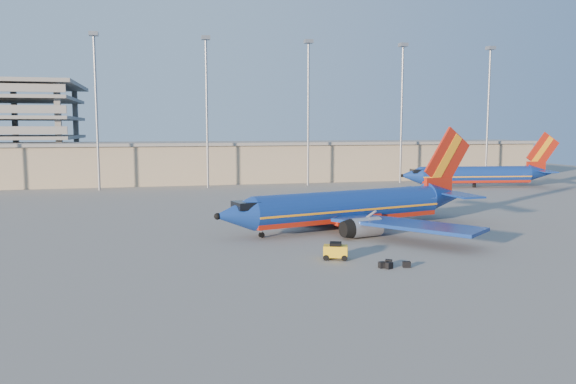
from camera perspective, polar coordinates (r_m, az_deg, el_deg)
The scene contains 7 objects.
ground at distance 65.13m, azimuth -0.07°, elevation -3.64°, with size 220.00×220.00×0.00m, color slate.
terminal_building at distance 123.12m, azimuth -1.67°, elevation 3.19°, with size 122.00×16.00×8.50m.
light_mast_row at distance 110.34m, azimuth -3.01°, elevation 9.67°, with size 101.60×1.60×28.65m.
aircraft_main at distance 64.59m, azimuth 6.65°, elevation -1.54°, with size 33.76×32.05×11.65m.
aircraft_second at distance 114.78m, azimuth 18.80°, elevation 1.67°, with size 31.64×12.26×10.73m.
baggage_tug at distance 49.70m, azimuth 4.85°, elevation -5.95°, with size 2.43×1.94×1.52m.
luggage_pile at distance 47.64m, azimuth 10.43°, elevation -7.26°, with size 2.72×1.76×0.54m.
Camera 1 is at (-14.56, -62.43, 11.53)m, focal length 35.00 mm.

